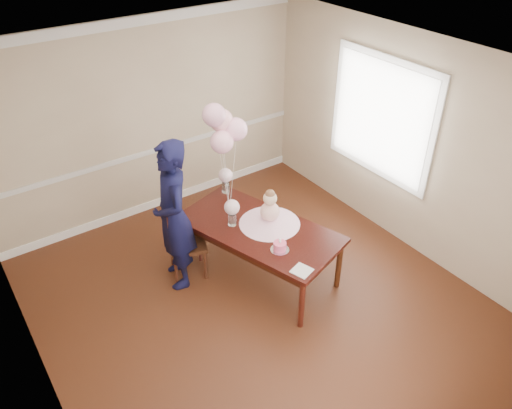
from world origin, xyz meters
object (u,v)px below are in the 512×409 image
dining_chair_seat (187,244)px  woman (173,216)px  birthday_cake (280,246)px  dining_table_top (259,229)px

dining_chair_seat → woman: size_ratio=0.23×
birthday_cake → woman: bearing=129.2°
birthday_cake → dining_chair_seat: bearing=122.7°
dining_table_top → dining_chair_seat: bearing=125.0°
dining_table_top → dining_chair_seat: (-0.68, 0.52, -0.25)m
birthday_cake → woman: (-0.77, 0.95, 0.16)m
dining_chair_seat → dining_table_top: bearing=-19.0°
dining_chair_seat → birthday_cake: bearing=-38.9°
birthday_cake → woman: 1.23m
dining_table_top → dining_chair_seat: 0.89m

